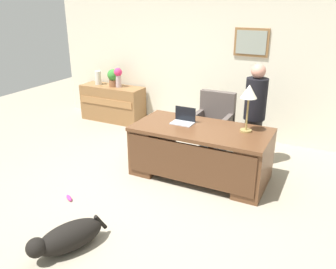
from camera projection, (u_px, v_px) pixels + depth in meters
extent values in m
plane|color=#9E937F|center=(150.00, 191.00, 4.74)|extent=(12.00, 12.00, 0.00)
cube|color=beige|center=(218.00, 63.00, 6.41)|extent=(7.00, 0.12, 2.70)
cube|color=olive|center=(251.00, 42.00, 5.94)|extent=(0.60, 0.03, 0.48)
cube|color=gray|center=(251.00, 42.00, 5.92)|extent=(0.52, 0.01, 0.40)
cube|color=brown|center=(201.00, 130.00, 4.89)|extent=(1.92, 0.95, 0.05)
cube|color=brown|center=(153.00, 144.00, 5.36)|extent=(0.36, 0.89, 0.70)
cube|color=brown|center=(254.00, 165.00, 4.70)|extent=(0.36, 0.89, 0.70)
cube|color=#4E2F1C|center=(188.00, 164.00, 4.65)|extent=(1.82, 0.04, 0.56)
cube|color=olive|center=(113.00, 103.00, 7.38)|extent=(1.36, 0.48, 0.75)
cube|color=#A16F40|center=(106.00, 102.00, 7.14)|extent=(1.26, 0.02, 0.14)
cube|color=#564C47|center=(212.00, 132.00, 5.80)|extent=(0.60, 0.58, 0.18)
cylinder|color=black|center=(211.00, 145.00, 5.89)|extent=(0.10, 0.10, 0.28)
cylinder|color=black|center=(211.00, 151.00, 5.93)|extent=(0.52, 0.52, 0.05)
cube|color=#564C47|center=(218.00, 107.00, 5.87)|extent=(0.60, 0.12, 0.55)
cube|color=#564C47|center=(198.00, 119.00, 5.84)|extent=(0.08, 0.50, 0.22)
cube|color=#564C47|center=(227.00, 123.00, 5.62)|extent=(0.08, 0.50, 0.22)
cylinder|color=#262323|center=(252.00, 142.00, 5.38)|extent=(0.26, 0.26, 0.76)
cylinder|color=black|center=(256.00, 99.00, 5.12)|extent=(0.32, 0.32, 0.62)
sphere|color=tan|center=(259.00, 71.00, 4.97)|extent=(0.21, 0.21, 0.21)
ellipsoid|color=black|center=(70.00, 236.00, 3.60)|extent=(0.56, 0.77, 0.30)
sphere|color=black|center=(36.00, 248.00, 3.38)|extent=(0.20, 0.20, 0.20)
cylinder|color=black|center=(101.00, 222.00, 3.80)|extent=(0.10, 0.15, 0.21)
cube|color=#B2B5BA|center=(182.00, 123.00, 5.05)|extent=(0.32, 0.22, 0.01)
cube|color=black|center=(185.00, 114.00, 5.09)|extent=(0.32, 0.01, 0.21)
cylinder|color=#9E8447|center=(246.00, 130.00, 4.76)|extent=(0.16, 0.16, 0.02)
cylinder|color=#9E8447|center=(247.00, 114.00, 4.67)|extent=(0.02, 0.02, 0.45)
cone|color=silver|center=(249.00, 91.00, 4.56)|extent=(0.22, 0.22, 0.18)
cylinder|color=#C6AEB1|center=(118.00, 81.00, 7.13)|extent=(0.12, 0.12, 0.24)
sphere|color=#EB356E|center=(118.00, 72.00, 7.06)|extent=(0.17, 0.17, 0.17)
cylinder|color=silver|center=(98.00, 78.00, 7.34)|extent=(0.13, 0.13, 0.29)
cylinder|color=brown|center=(114.00, 83.00, 7.20)|extent=(0.18, 0.18, 0.14)
sphere|color=#368833|center=(113.00, 75.00, 7.14)|extent=(0.24, 0.24, 0.24)
ellipsoid|color=#D8338C|center=(69.00, 198.00, 4.53)|extent=(0.17, 0.13, 0.05)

